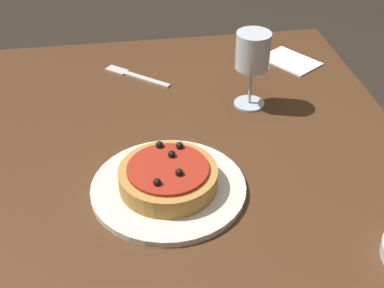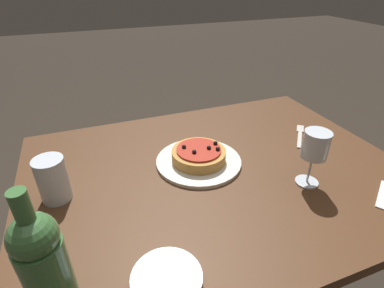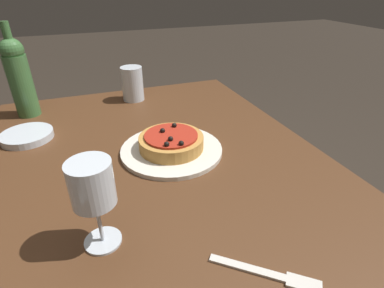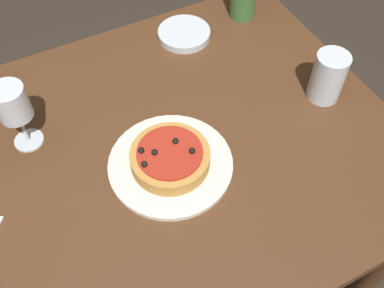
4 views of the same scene
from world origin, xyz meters
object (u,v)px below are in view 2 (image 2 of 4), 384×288
(pizza, at_px, (199,155))
(wine_bottle, at_px, (48,274))
(water_cup, at_px, (53,180))
(side_bowl, at_px, (167,279))
(fork, at_px, (300,135))
(dining_table, at_px, (215,193))
(wine_glass, at_px, (315,147))
(dinner_plate, at_px, (199,161))

(pizza, relative_size, wine_bottle, 0.57)
(water_cup, xyz_separation_m, side_bowl, (-0.21, 0.36, -0.05))
(water_cup, height_order, fork, water_cup)
(pizza, distance_m, water_cup, 0.43)
(dining_table, xyz_separation_m, wine_glass, (-0.22, 0.16, 0.22))
(side_bowl, relative_size, fork, 0.97)
(wine_bottle, bearing_deg, dining_table, -143.82)
(dining_table, relative_size, dinner_plate, 4.27)
(wine_bottle, bearing_deg, water_cup, -87.74)
(dining_table, xyz_separation_m, wine_bottle, (0.46, 0.33, 0.23))
(pizza, relative_size, side_bowl, 1.20)
(dining_table, bearing_deg, pizza, -55.10)
(dinner_plate, height_order, pizza, pizza)
(wine_glass, bearing_deg, water_cup, -15.48)
(side_bowl, bearing_deg, wine_bottle, 2.79)
(water_cup, bearing_deg, wine_glass, 164.52)
(dining_table, relative_size, wine_bottle, 3.88)
(dining_table, height_order, wine_glass, wine_glass)
(dinner_plate, height_order, water_cup, water_cup)
(dinner_plate, relative_size, side_bowl, 1.89)
(side_bowl, distance_m, fork, 0.78)
(dining_table, relative_size, water_cup, 9.27)
(wine_glass, height_order, fork, wine_glass)
(wine_bottle, distance_m, fork, 0.96)
(dinner_plate, bearing_deg, fork, -175.41)
(dining_table, relative_size, wine_glass, 6.89)
(wine_glass, height_order, wine_bottle, wine_bottle)
(pizza, bearing_deg, water_cup, 2.65)
(wine_bottle, xyz_separation_m, water_cup, (0.01, -0.37, -0.07))
(dining_table, bearing_deg, side_bowl, 51.06)
(pizza, height_order, side_bowl, pizza)
(pizza, bearing_deg, fork, -175.41)
(wine_bottle, relative_size, side_bowl, 2.08)
(dinner_plate, xyz_separation_m, wine_glass, (-0.26, 0.21, 0.12))
(dinner_plate, relative_size, water_cup, 2.17)
(wine_glass, xyz_separation_m, side_bowl, (0.49, 0.17, -0.12))
(wine_glass, relative_size, fork, 1.14)
(wine_glass, height_order, side_bowl, wine_glass)
(dinner_plate, bearing_deg, pizza, 163.09)
(fork, bearing_deg, wine_bottle, 156.33)
(wine_glass, distance_m, side_bowl, 0.53)
(dinner_plate, relative_size, pizza, 1.58)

